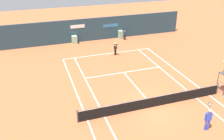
# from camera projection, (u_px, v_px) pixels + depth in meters

# --- Properties ---
(ground_plane) EXTENTS (80.00, 80.00, 0.01)m
(ground_plane) POSITION_uv_depth(u_px,v_px,m) (150.00, 103.00, 19.72)
(ground_plane) COLOR #BC6038
(tennis_net) EXTENTS (12.10, 0.10, 1.07)m
(tennis_net) POSITION_uv_depth(u_px,v_px,m) (154.00, 101.00, 19.01)
(tennis_net) COLOR #4C4C51
(tennis_net) RESTS_ON ground_plane
(sponsor_back_wall) EXTENTS (25.00, 1.02, 3.06)m
(sponsor_back_wall) POSITION_uv_depth(u_px,v_px,m) (96.00, 29.00, 33.02)
(sponsor_back_wall) COLOR #233D4C
(sponsor_back_wall) RESTS_ON ground_plane
(player_on_baseline) EXTENTS (0.46, 0.81, 1.78)m
(player_on_baseline) POSITION_uv_depth(u_px,v_px,m) (116.00, 48.00, 28.38)
(player_on_baseline) COLOR black
(player_on_baseline) RESTS_ON ground_plane
(player_near_side) EXTENTS (0.78, 0.68, 1.87)m
(player_near_side) POSITION_uv_depth(u_px,v_px,m) (208.00, 118.00, 16.36)
(player_near_side) COLOR blue
(player_near_side) RESTS_ON ground_plane
(ball_kid_centre_post) EXTENTS (0.44, 0.21, 1.33)m
(ball_kid_centre_post) POSITION_uv_depth(u_px,v_px,m) (125.00, 34.00, 33.38)
(ball_kid_centre_post) COLOR black
(ball_kid_centre_post) RESTS_ON ground_plane
(tennis_ball_by_sideline) EXTENTS (0.07, 0.07, 0.07)m
(tennis_ball_by_sideline) POSITION_uv_depth(u_px,v_px,m) (130.00, 67.00, 25.80)
(tennis_ball_by_sideline) COLOR #CCE033
(tennis_ball_by_sideline) RESTS_ON ground_plane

